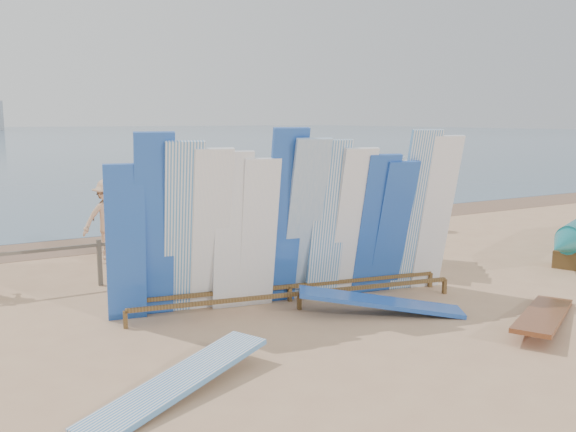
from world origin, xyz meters
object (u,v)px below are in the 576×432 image
side_surfboard_rack (390,217)px  beachgoer_3 (109,219)px  beachgoer_4 (116,217)px  main_surfboard_rack (295,227)px  beachgoer_6 (239,221)px  beachgoer_8 (326,213)px  beach_chair_left (152,254)px  stroller (286,232)px  beachgoer_extra_0 (413,203)px  flat_board_c (543,323)px  flat_board_e (179,394)px  flat_board_d (381,314)px  beach_chair_right (267,242)px  beachgoer_9 (324,199)px  vendor_table (324,262)px

side_surfboard_rack → beachgoer_3: bearing=103.8°
beachgoer_4 → beachgoer_3: 0.40m
main_surfboard_rack → beachgoer_6: size_ratio=3.91×
beachgoer_8 → beachgoer_6: beachgoer_8 is taller
beach_chair_left → stroller: 3.44m
beachgoer_extra_0 → stroller: bearing=-175.6°
beachgoer_6 → beachgoer_4: bearing=112.8°
beachgoer_3 → flat_board_c: bearing=-58.6°
flat_board_e → flat_board_d: 4.05m
beachgoer_4 → beachgoer_6: 2.90m
beach_chair_left → beachgoer_extra_0: 7.96m
main_surfboard_rack → beachgoer_3: bearing=120.6°
main_surfboard_rack → beachgoer_8: bearing=61.0°
beach_chair_left → beachgoer_4: bearing=102.2°
beach_chair_right → beachgoer_extra_0: beachgoer_extra_0 is taller
side_surfboard_rack → beachgoer_9: 5.05m
beachgoer_4 → beachgoer_extra_0: bearing=-169.1°
beach_chair_left → beach_chair_right: size_ratio=1.05×
beachgoer_4 → beach_chair_right: bearing=170.7°
beachgoer_6 → beachgoer_9: bearing=-9.4°
beachgoer_9 → beachgoer_extra_0: bearing=122.7°
beachgoer_6 → flat_board_e: bearing=-159.8°
flat_board_e → beach_chair_left: 6.45m
main_surfboard_rack → beach_chair_right: size_ratio=6.89×
main_surfboard_rack → stroller: main_surfboard_rack is taller
flat_board_c → beach_chair_right: 6.83m
main_surfboard_rack → beachgoer_9: bearing=63.8°
flat_board_c → beachgoer_4: 9.48m
main_surfboard_rack → flat_board_e: bearing=-131.4°
side_surfboard_rack → beach_chair_right: side_surfboard_rack is taller
flat_board_d → beachgoer_4: size_ratio=1.51×
beachgoer_3 → beach_chair_left: bearing=-63.3°
side_surfboard_rack → beachgoer_8: 2.20m
side_surfboard_rack → flat_board_c: bearing=-135.3°
beachgoer_extra_0 → flat_board_c: bearing=-118.5°
vendor_table → beach_chair_left: (-2.62, 2.85, -0.10)m
beach_chair_right → beachgoer_4: size_ratio=0.50×
beach_chair_right → beachgoer_6: 0.84m
beachgoer_extra_0 → flat_board_d: bearing=-136.4°
flat_board_c → beachgoer_9: bearing=-40.8°
main_surfboard_rack → beachgoer_extra_0: main_surfboard_rack is taller
beach_chair_left → beachgoer_9: beachgoer_9 is taller
beach_chair_left → beachgoer_3: size_ratio=0.51×
beachgoer_8 → beachgoer_3: beachgoer_3 is taller
main_surfboard_rack → flat_board_e: main_surfboard_rack is taller
beachgoer_6 → beachgoer_3: bearing=120.4°
flat_board_d → beachgoer_extra_0: 8.10m
stroller → beachgoer_8: size_ratio=0.59×
beach_chair_right → beachgoer_9: beachgoer_9 is taller
beach_chair_right → flat_board_c: bearing=-74.0°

